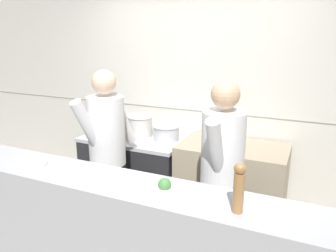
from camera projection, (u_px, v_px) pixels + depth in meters
wall_back_tiled at (196, 98)px, 3.81m from camera, size 8.00×0.06×2.60m
oven_range at (136, 171)px, 3.93m from camera, size 1.19×0.71×0.86m
prep_counter at (231, 187)px, 3.46m from camera, size 1.09×0.65×0.91m
pass_counter at (112, 239)px, 2.51m from camera, size 3.04×0.45×0.99m
stock_pot at (109, 124)px, 3.93m from camera, size 0.26×0.26×0.22m
sauce_pot at (140, 125)px, 3.81m from camera, size 0.30×0.30×0.24m
braising_pot at (166, 132)px, 3.67m from camera, size 0.31×0.31×0.17m
mixing_bowl_steel at (226, 140)px, 3.42m from camera, size 0.22×0.22×0.07m
plated_dish_main at (30, 164)px, 2.63m from camera, size 0.26×0.26×0.02m
plated_dish_appetiser at (165, 187)px, 2.21m from camera, size 0.26×0.26×0.09m
pepper_mill at (239, 187)px, 1.90m from camera, size 0.07×0.07×0.31m
chef_head_cook at (107, 149)px, 3.15m from camera, size 0.43×0.74×1.70m
chef_sous at (222, 173)px, 2.63m from camera, size 0.34×0.73×1.69m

